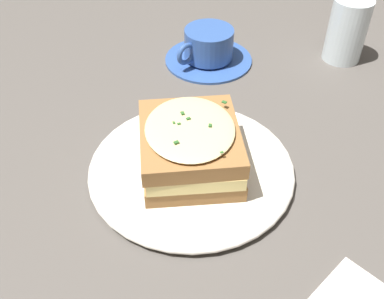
% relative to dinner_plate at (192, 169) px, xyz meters
% --- Properties ---
extents(ground_plane, '(2.40, 2.40, 0.00)m').
position_rel_dinner_plate_xyz_m(ground_plane, '(-0.01, -0.00, -0.01)').
color(ground_plane, '#514C47').
extents(dinner_plate, '(0.27, 0.27, 0.01)m').
position_rel_dinner_plate_xyz_m(dinner_plate, '(0.00, 0.00, 0.00)').
color(dinner_plate, silver).
rests_on(dinner_plate, ground_plane).
extents(sandwich, '(0.18, 0.18, 0.07)m').
position_rel_dinner_plate_xyz_m(sandwich, '(0.00, 0.00, 0.04)').
color(sandwich, olive).
rests_on(sandwich, dinner_plate).
extents(teacup_with_saucer, '(0.15, 0.15, 0.06)m').
position_rel_dinner_plate_xyz_m(teacup_with_saucer, '(-0.22, -0.17, 0.02)').
color(teacup_with_saucer, '#33569E').
rests_on(teacup_with_saucer, ground_plane).
extents(water_glass, '(0.07, 0.07, 0.11)m').
position_rel_dinner_plate_xyz_m(water_glass, '(-0.39, -0.01, 0.05)').
color(water_glass, silver).
rests_on(water_glass, ground_plane).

